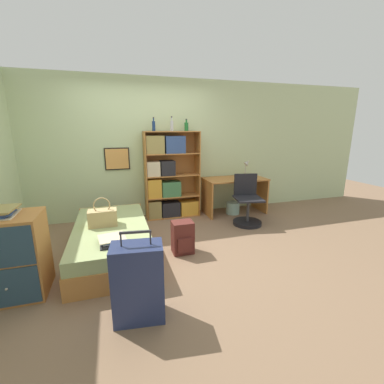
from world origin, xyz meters
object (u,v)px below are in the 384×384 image
suitcase (138,282)px  bookcase (168,179)px  bed (112,239)px  waste_bin (233,208)px  dresser (13,256)px  handbag (103,217)px  desk (234,189)px  desk_lamp (247,165)px  desk_chair (247,209)px  book_stack_on_bed (112,240)px  backpack (183,237)px  bottle_clear (186,126)px  bottle_green (154,126)px  bottle_brown (172,125)px

suitcase → bookcase: bearing=72.7°
bed → suitcase: size_ratio=2.23×
waste_bin → dresser: bearing=-152.4°
handbag → desk: (2.49, 1.13, -0.03)m
desk_lamp → desk_chair: size_ratio=0.43×
bed → bookcase: bearing=50.7°
suitcase → bookcase: (0.83, 2.66, 0.39)m
book_stack_on_bed → dresser: bearing=-176.4°
desk_chair → backpack: bearing=-151.9°
handbag → waste_bin: size_ratio=1.45×
dresser → handbag: bearing=37.6°
bottle_clear → suitcase: bearing=-114.3°
bottle_green → dresser: bearing=-131.9°
handbag → backpack: handbag is taller
book_stack_on_bed → desk_lamp: desk_lamp is taller
dresser → desk_chair: desk_chair is taller
handbag → desk_lamp: (2.74, 1.12, 0.43)m
bookcase → desk: bookcase is taller
suitcase → desk_lamp: bearing=46.0°
bookcase → bottle_brown: 0.99m
bottle_green → desk: size_ratio=0.20×
desk_lamp → bed: bearing=-156.8°
dresser → waste_bin: size_ratio=3.19×
desk → bottle_clear: bearing=168.1°
bottle_clear → desk_lamp: (1.20, -0.21, -0.76)m
bottle_brown → desk: bottle_brown is taller
handbag → bottle_brown: bearing=44.9°
bottle_green → waste_bin: size_ratio=0.91×
book_stack_on_bed → bottle_brown: (1.13, 1.84, 1.29)m
waste_bin → suitcase: bearing=-130.9°
dresser → bottle_green: (1.78, 1.99, 1.30)m
bed → waste_bin: bed is taller
desk → desk_chair: desk_chair is taller
suitcase → backpack: (0.71, 1.11, -0.14)m
book_stack_on_bed → backpack: (0.92, 0.33, -0.23)m
bottle_green → backpack: 2.20m
bottle_green → desk_lamp: (1.81, -0.21, -0.77)m
bookcase → bottle_green: size_ratio=6.68×
suitcase → desk_lamp: 3.53m
bottle_brown → bottle_clear: bottle_brown is taller
book_stack_on_bed → bottle_clear: (1.43, 1.92, 1.27)m
bed → bottle_brown: bottle_brown is taller
bookcase → waste_bin: size_ratio=6.10×
dresser → bottle_brown: bottle_brown is taller
desk_chair → bottle_clear: bearing=136.3°
suitcase → bottle_clear: 3.27m
bottle_green → bottle_brown: 0.33m
desk_chair → waste_bin: bearing=89.2°
desk → bed: bearing=-154.5°
bed → bottle_clear: (1.45, 1.34, 1.52)m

